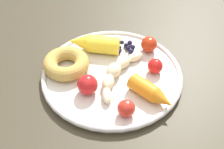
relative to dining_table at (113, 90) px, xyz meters
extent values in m
cube|color=#3A3324|center=(0.00, 0.00, 0.06)|extent=(1.25, 0.88, 0.03)
cube|color=#3B2C2A|center=(-0.56, -0.38, -0.30)|extent=(0.05, 0.05, 0.70)
cylinder|color=silver|center=(0.02, 0.03, 0.08)|extent=(0.30, 0.30, 0.01)
torus|color=silver|center=(0.02, 0.03, 0.09)|extent=(0.31, 0.31, 0.01)
ellipsoid|color=beige|center=(-0.05, 0.02, 0.10)|extent=(0.04, 0.02, 0.02)
ellipsoid|color=beige|center=(-0.01, 0.02, 0.10)|extent=(0.05, 0.04, 0.02)
ellipsoid|color=beige|center=(0.02, 0.04, 0.11)|extent=(0.05, 0.05, 0.03)
ellipsoid|color=beige|center=(0.05, 0.06, 0.10)|extent=(0.05, 0.05, 0.02)
ellipsoid|color=beige|center=(0.07, 0.09, 0.10)|extent=(0.04, 0.05, 0.02)
cylinder|color=orange|center=(-0.01, 0.11, 0.11)|extent=(0.05, 0.07, 0.03)
cone|color=orange|center=(-0.02, 0.16, 0.11)|extent=(0.05, 0.05, 0.03)
cylinder|color=yellow|center=(0.00, -0.04, 0.11)|extent=(0.08, 0.08, 0.04)
cone|color=yellow|center=(0.04, -0.08, 0.11)|extent=(0.06, 0.06, 0.04)
torus|color=#B89244|center=(0.10, -0.03, 0.11)|extent=(0.14, 0.14, 0.03)
sphere|color=#191638|center=(-0.06, -0.02, 0.10)|extent=(0.01, 0.01, 0.01)
sphere|color=#191638|center=(-0.05, -0.02, 0.10)|extent=(0.01, 0.01, 0.01)
sphere|color=#191638|center=(-0.04, -0.03, 0.10)|extent=(0.01, 0.01, 0.01)
sphere|color=#191638|center=(-0.05, -0.03, 0.10)|extent=(0.01, 0.01, 0.01)
sphere|color=#191638|center=(-0.05, -0.01, 0.10)|extent=(0.01, 0.01, 0.01)
sphere|color=#191638|center=(-0.07, -0.04, 0.10)|extent=(0.01, 0.01, 0.01)
sphere|color=#191638|center=(-0.03, -0.02, 0.10)|extent=(0.01, 0.01, 0.01)
sphere|color=#191638|center=(-0.05, -0.04, 0.11)|extent=(0.01, 0.01, 0.01)
sphere|color=#191638|center=(-0.06, -0.03, 0.11)|extent=(0.01, 0.01, 0.01)
sphere|color=red|center=(-0.06, 0.07, 0.11)|extent=(0.03, 0.03, 0.03)
sphere|color=red|center=(0.05, 0.14, 0.11)|extent=(0.04, 0.04, 0.04)
sphere|color=red|center=(-0.09, 0.01, 0.11)|extent=(0.04, 0.04, 0.04)
sphere|color=red|center=(0.09, 0.05, 0.11)|extent=(0.04, 0.04, 0.04)
camera|label=1|loc=(0.28, 0.49, 0.61)|focal=54.21mm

